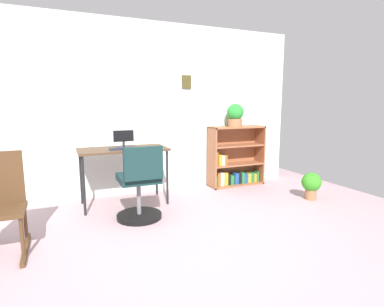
# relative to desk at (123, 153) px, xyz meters

# --- Properties ---
(ground_plane) EXTENTS (6.24, 6.24, 0.00)m
(ground_plane) POSITION_rel_desk_xyz_m (0.28, -1.68, -0.69)
(ground_plane) COLOR #AE9199
(wall_back) EXTENTS (5.20, 0.12, 2.48)m
(wall_back) POSITION_rel_desk_xyz_m (0.28, 0.47, 0.55)
(wall_back) COLOR silver
(wall_back) RESTS_ON ground_plane
(desk) EXTENTS (1.12, 0.55, 0.75)m
(desk) POSITION_rel_desk_xyz_m (0.00, 0.00, 0.00)
(desk) COLOR #4E3726
(desk) RESTS_ON ground_plane
(monitor) EXTENTS (0.26, 0.16, 0.23)m
(monitor) POSITION_rel_desk_xyz_m (0.02, 0.06, 0.17)
(monitor) COLOR #262628
(monitor) RESTS_ON desk
(keyboard) EXTENTS (0.35, 0.12, 0.02)m
(keyboard) POSITION_rel_desk_xyz_m (-0.01, -0.10, 0.07)
(keyboard) COLOR #1F2435
(keyboard) RESTS_ON desk
(office_chair) EXTENTS (0.52, 0.55, 0.87)m
(office_chair) POSITION_rel_desk_xyz_m (0.05, -0.65, -0.31)
(office_chair) COLOR black
(office_chair) RESTS_ON ground_plane
(bookshelf_low) EXTENTS (0.92, 0.30, 0.96)m
(bookshelf_low) POSITION_rel_desk_xyz_m (1.85, 0.28, -0.28)
(bookshelf_low) COLOR #975A39
(bookshelf_low) RESTS_ON ground_plane
(potted_plant_on_shelf) EXTENTS (0.26, 0.26, 0.36)m
(potted_plant_on_shelf) POSITION_rel_desk_xyz_m (1.82, 0.22, 0.46)
(potted_plant_on_shelf) COLOR #9E6642
(potted_plant_on_shelf) RESTS_ON bookshelf_low
(potted_plant_floor) EXTENTS (0.27, 0.27, 0.38)m
(potted_plant_floor) POSITION_rel_desk_xyz_m (2.42, -0.84, -0.47)
(potted_plant_floor) COLOR #9E6642
(potted_plant_floor) RESTS_ON ground_plane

